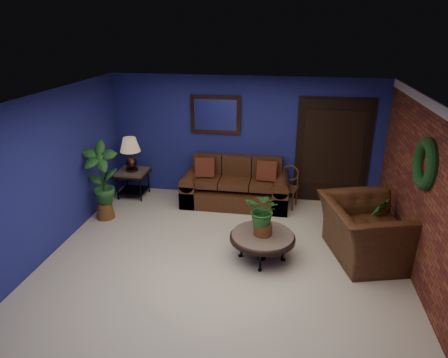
% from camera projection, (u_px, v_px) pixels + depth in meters
% --- Properties ---
extents(floor, '(5.50, 5.50, 0.00)m').
position_uv_depth(floor, '(225.00, 257.00, 6.29)').
color(floor, beige).
rests_on(floor, ground).
extents(wall_back, '(5.50, 0.04, 2.50)m').
position_uv_depth(wall_back, '(245.00, 138.00, 8.12)').
color(wall_back, navy).
rests_on(wall_back, ground).
extents(wall_left, '(0.04, 5.00, 2.50)m').
position_uv_depth(wall_left, '(52.00, 173.00, 6.25)').
color(wall_left, navy).
rests_on(wall_left, ground).
extents(wall_right_brick, '(0.04, 5.00, 2.50)m').
position_uv_depth(wall_right_brick, '(425.00, 197.00, 5.41)').
color(wall_right_brick, brown).
rests_on(wall_right_brick, ground).
extents(ceiling, '(5.50, 5.00, 0.02)m').
position_uv_depth(ceiling, '(225.00, 98.00, 5.37)').
color(ceiling, white).
rests_on(ceiling, wall_back).
extents(crown_molding, '(0.03, 5.00, 0.14)m').
position_uv_depth(crown_molding, '(440.00, 110.00, 4.98)').
color(crown_molding, white).
rests_on(crown_molding, wall_right_brick).
extents(wall_mirror, '(1.02, 0.06, 0.77)m').
position_uv_depth(wall_mirror, '(215.00, 115.00, 8.00)').
color(wall_mirror, '#3C2114').
rests_on(wall_mirror, wall_back).
extents(closet_door, '(1.44, 0.06, 2.18)m').
position_uv_depth(closet_door, '(332.00, 152.00, 7.90)').
color(closet_door, black).
rests_on(closet_door, wall_back).
extents(wreath, '(0.16, 0.72, 0.72)m').
position_uv_depth(wreath, '(425.00, 164.00, 5.30)').
color(wreath, black).
rests_on(wreath, wall_right_brick).
extents(sofa, '(2.12, 0.91, 0.95)m').
position_uv_depth(sofa, '(236.00, 188.00, 8.10)').
color(sofa, '#4D2B16').
rests_on(sofa, ground).
extents(coffee_table, '(1.01, 1.01, 0.43)m').
position_uv_depth(coffee_table, '(262.00, 238.00, 6.12)').
color(coffee_table, '#514C47').
rests_on(coffee_table, ground).
extents(end_table, '(0.62, 0.62, 0.57)m').
position_uv_depth(end_table, '(133.00, 177.00, 8.36)').
color(end_table, '#514C47').
rests_on(end_table, ground).
extents(table_lamp, '(0.41, 0.41, 0.69)m').
position_uv_depth(table_lamp, '(130.00, 150.00, 8.15)').
color(table_lamp, '#3C2114').
rests_on(table_lamp, end_table).
extents(side_chair, '(0.43, 0.43, 0.83)m').
position_uv_depth(side_chair, '(289.00, 184.00, 7.91)').
color(side_chair, brown).
rests_on(side_chair, ground).
extents(armchair, '(1.54, 1.67, 0.91)m').
position_uv_depth(armchair, '(367.00, 231.00, 6.15)').
color(armchair, '#4D2B16').
rests_on(armchair, ground).
extents(coffee_plant, '(0.63, 0.59, 0.70)m').
position_uv_depth(coffee_plant, '(263.00, 212.00, 5.96)').
color(coffee_plant, brown).
rests_on(coffee_plant, coffee_table).
extents(floor_plant, '(0.46, 0.40, 0.87)m').
position_uv_depth(floor_plant, '(375.00, 220.00, 6.47)').
color(floor_plant, brown).
rests_on(floor_plant, ground).
extents(tall_plant, '(0.73, 0.58, 1.47)m').
position_uv_depth(tall_plant, '(101.00, 178.00, 7.27)').
color(tall_plant, brown).
rests_on(tall_plant, ground).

